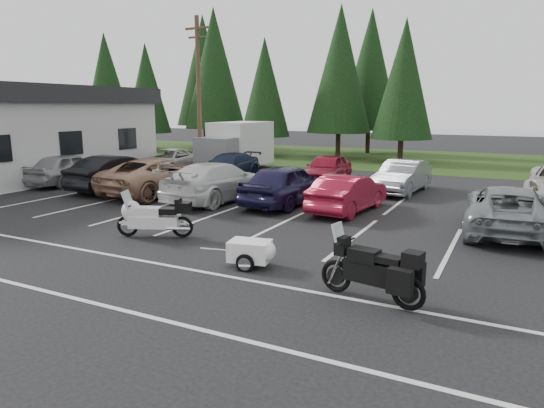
{
  "coord_description": "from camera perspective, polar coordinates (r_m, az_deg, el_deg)",
  "views": [
    {
      "loc": [
        7.3,
        -12.39,
        3.79
      ],
      "look_at": [
        1.26,
        -0.5,
        1.12
      ],
      "focal_mm": 32.0,
      "sensor_mm": 36.0,
      "label": 1
    }
  ],
  "objects": [
    {
      "name": "car_near_5",
      "position": [
        17.98,
        8.95,
        1.27
      ],
      "size": [
        1.88,
        4.34,
        1.39
      ],
      "primitive_type": "imported",
      "rotation": [
        0.0,
        0.0,
        3.04
      ],
      "color": "maroon",
      "rests_on": "ground"
    },
    {
      "name": "conifer_back_a",
      "position": [
        48.05,
        -8.04,
        15.28
      ],
      "size": [
        5.28,
        5.28,
        12.3
      ],
      "color": "#332316",
      "rests_on": "ground"
    },
    {
      "name": "car_far_0",
      "position": [
        28.88,
        -12.05,
        4.96
      ],
      "size": [
        2.79,
        5.31,
        1.43
      ],
      "primitive_type": "imported",
      "rotation": [
        0.0,
        0.0,
        0.09
      ],
      "color": "beige",
      "rests_on": "ground"
    },
    {
      "name": "stall_markings",
      "position": [
        16.58,
        0.05,
        -1.88
      ],
      "size": [
        32.0,
        16.0,
        0.01
      ],
      "primitive_type": "cube",
      "color": "silver",
      "rests_on": "ground"
    },
    {
      "name": "lake_water",
      "position": [
        67.58,
        24.3,
        7.12
      ],
      "size": [
        70.0,
        50.0,
        0.02
      ],
      "primitive_type": "cube",
      "color": "gray",
      "rests_on": "ground"
    },
    {
      "name": "grass_strip",
      "position": [
        37.31,
        15.58,
        5.09
      ],
      "size": [
        80.0,
        16.0,
        0.01
      ],
      "primitive_type": "cube",
      "color": "#203611",
      "rests_on": "ground"
    },
    {
      "name": "conifer_4",
      "position": [
        37.48,
        8.0,
        15.41
      ],
      "size": [
        4.8,
        4.8,
        11.17
      ],
      "color": "#332316",
      "rests_on": "ground"
    },
    {
      "name": "car_near_4",
      "position": [
        19.04,
        1.67,
        2.33
      ],
      "size": [
        2.28,
        4.91,
        1.63
      ],
      "primitive_type": "imported",
      "rotation": [
        0.0,
        0.0,
        3.07
      ],
      "color": "#1A173A",
      "rests_on": "ground"
    },
    {
      "name": "ground",
      "position": [
        14.88,
        -3.45,
        -3.46
      ],
      "size": [
        120.0,
        120.0,
        0.0
      ],
      "primitive_type": "plane",
      "color": "black",
      "rests_on": "ground"
    },
    {
      "name": "car_near_3",
      "position": [
        19.96,
        -6.42,
        2.63
      ],
      "size": [
        2.61,
        5.64,
        1.6
      ],
      "primitive_type": "imported",
      "rotation": [
        0.0,
        0.0,
        3.07
      ],
      "color": "silver",
      "rests_on": "ground"
    },
    {
      "name": "car_far_3",
      "position": [
        22.59,
        15.07,
        3.14
      ],
      "size": [
        1.92,
        4.53,
        1.45
      ],
      "primitive_type": "imported",
      "rotation": [
        0.0,
        0.0,
        -0.09
      ],
      "color": "slate",
      "rests_on": "ground"
    },
    {
      "name": "car_near_1",
      "position": [
        23.56,
        -17.64,
        3.52
      ],
      "size": [
        1.9,
        4.98,
        1.62
      ],
      "primitive_type": "imported",
      "rotation": [
        0.0,
        0.0,
        3.1
      ],
      "color": "black",
      "rests_on": "ground"
    },
    {
      "name": "car_near_6",
      "position": [
        16.46,
        26.03,
        -0.58
      ],
      "size": [
        2.7,
        5.33,
        1.45
      ],
      "primitive_type": "imported",
      "rotation": [
        0.0,
        0.0,
        3.2
      ],
      "color": "gray",
      "rests_on": "ground"
    },
    {
      "name": "conifer_1",
      "position": [
        44.61,
        -14.52,
        13.03
      ],
      "size": [
        3.96,
        3.96,
        9.22
      ],
      "color": "#332316",
      "rests_on": "ground"
    },
    {
      "name": "conifer_5",
      "position": [
        34.82,
        15.27,
        13.97
      ],
      "size": [
        4.14,
        4.14,
        9.63
      ],
      "color": "#332316",
      "rests_on": "ground"
    },
    {
      "name": "conifer_2",
      "position": [
        42.33,
        -6.79,
        15.53
      ],
      "size": [
        5.1,
        5.1,
        11.89
      ],
      "color": "#332316",
      "rests_on": "ground"
    },
    {
      "name": "conifer_3",
      "position": [
        38.23,
        -0.85,
        13.54
      ],
      "size": [
        3.87,
        3.87,
        9.02
      ],
      "color": "#332316",
      "rests_on": "ground"
    },
    {
      "name": "car_near_2",
      "position": [
        22.05,
        -13.0,
        3.26
      ],
      "size": [
        3.05,
        5.98,
        1.62
      ],
      "primitive_type": "imported",
      "rotation": [
        0.0,
        0.0,
        3.08
      ],
      "color": "#9F755C",
      "rests_on": "ground"
    },
    {
      "name": "cargo_trailer",
      "position": [
        11.73,
        -2.62,
        -5.85
      ],
      "size": [
        1.55,
        1.05,
        0.66
      ],
      "primitive_type": null,
      "rotation": [
        0.0,
        0.0,
        0.19
      ],
      "color": "white",
      "rests_on": "ground"
    },
    {
      "name": "conifer_back_b",
      "position": [
        41.57,
        11.51,
        15.22
      ],
      "size": [
        4.97,
        4.97,
        11.58
      ],
      "color": "#332316",
      "rests_on": "ground"
    },
    {
      "name": "utility_pole",
      "position": [
        29.92,
        -8.62,
        12.94
      ],
      "size": [
        1.6,
        0.26,
        9.0
      ],
      "color": "#473321",
      "rests_on": "ground"
    },
    {
      "name": "adventure_motorcycle",
      "position": [
        9.8,
        11.59,
        -6.97
      ],
      "size": [
        2.6,
        1.3,
        1.51
      ],
      "primitive_type": null,
      "rotation": [
        0.0,
        0.0,
        -0.18
      ],
      "color": "black",
      "rests_on": "ground"
    },
    {
      "name": "box_truck",
      "position": [
        29.32,
        -4.65,
        6.71
      ],
      "size": [
        2.4,
        5.6,
        2.9
      ],
      "primitive_type": null,
      "color": "silver",
      "rests_on": "ground"
    },
    {
      "name": "touring_motorcycle",
      "position": [
        14.69,
        -13.69,
        -1.13
      ],
      "size": [
        2.65,
        1.69,
        1.41
      ],
      "primitive_type": null,
      "rotation": [
        0.0,
        0.0,
        0.39
      ],
      "color": "silver",
      "rests_on": "ground"
    },
    {
      "name": "car_far_1",
      "position": [
        26.35,
        -5.16,
        4.48
      ],
      "size": [
        1.92,
        4.63,
        1.34
      ],
      "primitive_type": "imported",
      "rotation": [
        0.0,
        0.0,
        -0.01
      ],
      "color": "#161F38",
      "rests_on": "ground"
    },
    {
      "name": "car_far_2",
      "position": [
        24.54,
        6.43,
        4.12
      ],
      "size": [
        1.95,
        4.43,
        1.48
      ],
      "primitive_type": "imported",
      "rotation": [
        0.0,
        0.0,
        0.05
      ],
      "color": "maroon",
      "rests_on": "ground"
    },
    {
      "name": "conifer_0",
      "position": [
        49.7,
        -18.91,
        13.55
      ],
      "size": [
        4.58,
        4.58,
        10.66
      ],
      "color": "#332316",
      "rests_on": "ground"
    },
    {
      "name": "car_near_0",
      "position": [
        26.26,
        -22.85,
        3.87
      ],
      "size": [
        2.28,
        4.78,
        1.58
      ],
      "primitive_type": "imported",
      "rotation": [
        0.0,
        0.0,
        3.23
      ],
      "color": "#A0A0A4",
      "rests_on": "ground"
    }
  ]
}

